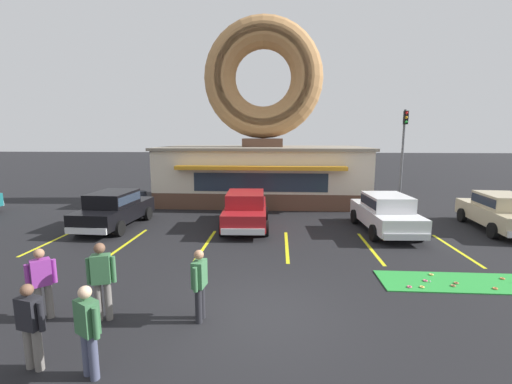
{
  "coord_description": "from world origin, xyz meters",
  "views": [
    {
      "loc": [
        0.32,
        -7.14,
        3.98
      ],
      "look_at": [
        -0.49,
        5.0,
        2.0
      ],
      "focal_mm": 24.0,
      "sensor_mm": 36.0,
      "label": 1
    }
  ],
  "objects_px": {
    "car_black": "(114,208)",
    "trash_bin": "(142,200)",
    "pedestrian_clipboard_woman": "(42,281)",
    "golf_ball": "(430,281)",
    "car_white": "(386,211)",
    "pedestrian_hooded_kid": "(31,323)",
    "pedestrian_beanie_man": "(102,278)",
    "car_champagne": "(501,211)",
    "car_red": "(246,208)",
    "pedestrian_blue_sweater_man": "(88,328)",
    "pedestrian_leather_jacket_man": "(200,282)",
    "traffic_light_pole": "(404,140)"
  },
  "relations": [
    {
      "from": "pedestrian_leather_jacket_man",
      "to": "pedestrian_clipboard_woman",
      "type": "distance_m",
      "value": 3.43
    },
    {
      "from": "golf_ball",
      "to": "traffic_light_pole",
      "type": "bearing_deg",
      "value": 73.96
    },
    {
      "from": "car_white",
      "to": "pedestrian_hooded_kid",
      "type": "distance_m",
      "value": 12.67
    },
    {
      "from": "golf_ball",
      "to": "trash_bin",
      "type": "distance_m",
      "value": 14.88
    },
    {
      "from": "pedestrian_clipboard_woman",
      "to": "traffic_light_pole",
      "type": "bearing_deg",
      "value": 52.4
    },
    {
      "from": "car_red",
      "to": "pedestrian_leather_jacket_man",
      "type": "xyz_separation_m",
      "value": [
        -0.24,
        -7.78,
        0.01
      ]
    },
    {
      "from": "golf_ball",
      "to": "pedestrian_beanie_man",
      "type": "xyz_separation_m",
      "value": [
        -7.96,
        -2.43,
        0.93
      ]
    },
    {
      "from": "pedestrian_blue_sweater_man",
      "to": "traffic_light_pole",
      "type": "xyz_separation_m",
      "value": [
        11.66,
        19.47,
        2.82
      ]
    },
    {
      "from": "pedestrian_blue_sweater_man",
      "to": "car_red",
      "type": "bearing_deg",
      "value": 80.27
    },
    {
      "from": "pedestrian_hooded_kid",
      "to": "pedestrian_clipboard_woman",
      "type": "height_order",
      "value": "pedestrian_clipboard_woman"
    },
    {
      "from": "pedestrian_leather_jacket_man",
      "to": "pedestrian_clipboard_woman",
      "type": "bearing_deg",
      "value": -177.11
    },
    {
      "from": "car_white",
      "to": "pedestrian_beanie_man",
      "type": "distance_m",
      "value": 11.24
    },
    {
      "from": "car_champagne",
      "to": "pedestrian_beanie_man",
      "type": "height_order",
      "value": "pedestrian_beanie_man"
    },
    {
      "from": "car_black",
      "to": "trash_bin",
      "type": "bearing_deg",
      "value": 95.61
    },
    {
      "from": "pedestrian_blue_sweater_man",
      "to": "trash_bin",
      "type": "relative_size",
      "value": 1.65
    },
    {
      "from": "golf_ball",
      "to": "car_red",
      "type": "xyz_separation_m",
      "value": [
        -5.61,
        5.47,
        0.82
      ]
    },
    {
      "from": "trash_bin",
      "to": "car_red",
      "type": "bearing_deg",
      "value": -30.33
    },
    {
      "from": "pedestrian_blue_sweater_man",
      "to": "trash_bin",
      "type": "distance_m",
      "value": 14.02
    },
    {
      "from": "car_white",
      "to": "pedestrian_beanie_man",
      "type": "relative_size",
      "value": 2.65
    },
    {
      "from": "car_champagne",
      "to": "pedestrian_beanie_man",
      "type": "distance_m",
      "value": 15.5
    },
    {
      "from": "pedestrian_leather_jacket_man",
      "to": "car_champagne",
      "type": "bearing_deg",
      "value": 35.78
    },
    {
      "from": "car_red",
      "to": "trash_bin",
      "type": "xyz_separation_m",
      "value": [
        -6.17,
        3.61,
        -0.37
      ]
    },
    {
      "from": "car_black",
      "to": "pedestrian_beanie_man",
      "type": "height_order",
      "value": "pedestrian_beanie_man"
    },
    {
      "from": "car_champagne",
      "to": "pedestrian_hooded_kid",
      "type": "relative_size",
      "value": 3.01
    },
    {
      "from": "car_black",
      "to": "pedestrian_clipboard_woman",
      "type": "xyz_separation_m",
      "value": [
        2.12,
        -7.64,
        0.02
      ]
    },
    {
      "from": "car_black",
      "to": "trash_bin",
      "type": "xyz_separation_m",
      "value": [
        -0.39,
        3.92,
        -0.37
      ]
    },
    {
      "from": "car_red",
      "to": "traffic_light_pole",
      "type": "xyz_separation_m",
      "value": [
        10.01,
        9.81,
        2.84
      ]
    },
    {
      "from": "traffic_light_pole",
      "to": "pedestrian_clipboard_woman",
      "type": "bearing_deg",
      "value": -127.6
    },
    {
      "from": "pedestrian_clipboard_woman",
      "to": "traffic_light_pole",
      "type": "distance_m",
      "value": 22.59
    },
    {
      "from": "car_red",
      "to": "pedestrian_hooded_kid",
      "type": "relative_size",
      "value": 2.99
    },
    {
      "from": "car_red",
      "to": "pedestrian_blue_sweater_man",
      "type": "height_order",
      "value": "pedestrian_blue_sweater_man"
    },
    {
      "from": "car_black",
      "to": "car_champagne",
      "type": "bearing_deg",
      "value": 1.82
    },
    {
      "from": "golf_ball",
      "to": "pedestrian_blue_sweater_man",
      "type": "height_order",
      "value": "pedestrian_blue_sweater_man"
    },
    {
      "from": "pedestrian_clipboard_woman",
      "to": "golf_ball",
      "type": "bearing_deg",
      "value": 14.95
    },
    {
      "from": "car_red",
      "to": "car_black",
      "type": "relative_size",
      "value": 1.0
    },
    {
      "from": "car_white",
      "to": "pedestrian_leather_jacket_man",
      "type": "bearing_deg",
      "value": -129.45
    },
    {
      "from": "pedestrian_hooded_kid",
      "to": "pedestrian_blue_sweater_man",
      "type": "bearing_deg",
      "value": -6.83
    },
    {
      "from": "golf_ball",
      "to": "car_black",
      "type": "height_order",
      "value": "car_black"
    },
    {
      "from": "pedestrian_blue_sweater_man",
      "to": "trash_bin",
      "type": "bearing_deg",
      "value": 108.78
    },
    {
      "from": "car_white",
      "to": "car_champagne",
      "type": "bearing_deg",
      "value": 5.84
    },
    {
      "from": "pedestrian_beanie_man",
      "to": "pedestrian_hooded_kid",
      "type": "bearing_deg",
      "value": -103.59
    },
    {
      "from": "golf_ball",
      "to": "pedestrian_clipboard_woman",
      "type": "xyz_separation_m",
      "value": [
        -9.28,
        -2.48,
        0.84
      ]
    },
    {
      "from": "car_white",
      "to": "pedestrian_blue_sweater_man",
      "type": "distance_m",
      "value": 12.05
    },
    {
      "from": "car_red",
      "to": "trash_bin",
      "type": "height_order",
      "value": "car_red"
    },
    {
      "from": "car_black",
      "to": "pedestrian_hooded_kid",
      "type": "height_order",
      "value": "car_black"
    },
    {
      "from": "car_white",
      "to": "pedestrian_hooded_kid",
      "type": "height_order",
      "value": "car_white"
    },
    {
      "from": "car_white",
      "to": "pedestrian_leather_jacket_man",
      "type": "relative_size",
      "value": 2.9
    },
    {
      "from": "car_black",
      "to": "trash_bin",
      "type": "height_order",
      "value": "car_black"
    },
    {
      "from": "pedestrian_hooded_kid",
      "to": "pedestrian_clipboard_woman",
      "type": "xyz_separation_m",
      "value": [
        -0.93,
        1.58,
        0.04
      ]
    },
    {
      "from": "car_white",
      "to": "pedestrian_blue_sweater_man",
      "type": "height_order",
      "value": "pedestrian_blue_sweater_man"
    }
  ]
}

